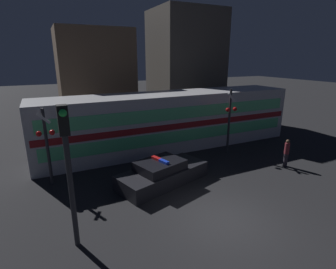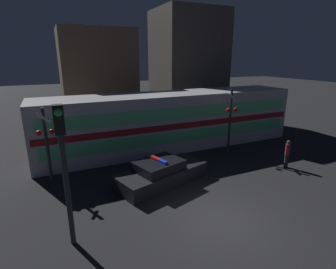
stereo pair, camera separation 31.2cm
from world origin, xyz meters
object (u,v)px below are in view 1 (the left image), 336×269
(police_car, at_px, (162,173))
(crossing_signal_near, at_px, (230,118))
(pedestrian, at_px, (286,153))
(traffic_light_corner, at_px, (68,162))
(train, at_px, (172,120))

(police_car, height_order, crossing_signal_near, crossing_signal_near)
(police_car, bearing_deg, crossing_signal_near, 2.79)
(police_car, bearing_deg, pedestrian, -26.13)
(crossing_signal_near, distance_m, traffic_light_corner, 11.22)
(police_car, bearing_deg, train, 42.14)
(crossing_signal_near, height_order, traffic_light_corner, traffic_light_corner)
(pedestrian, height_order, traffic_light_corner, traffic_light_corner)
(train, bearing_deg, traffic_light_corner, -133.78)
(police_car, distance_m, pedestrian, 7.34)
(train, distance_m, traffic_light_corner, 10.70)
(train, relative_size, traffic_light_corner, 3.74)
(crossing_signal_near, xyz_separation_m, traffic_light_corner, (-10.08, -4.88, 0.65))
(police_car, xyz_separation_m, pedestrian, (7.24, -1.20, 0.33))
(train, bearing_deg, crossing_signal_near, -45.88)
(pedestrian, xyz_separation_m, crossing_signal_near, (-1.63, 3.19, 1.53))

